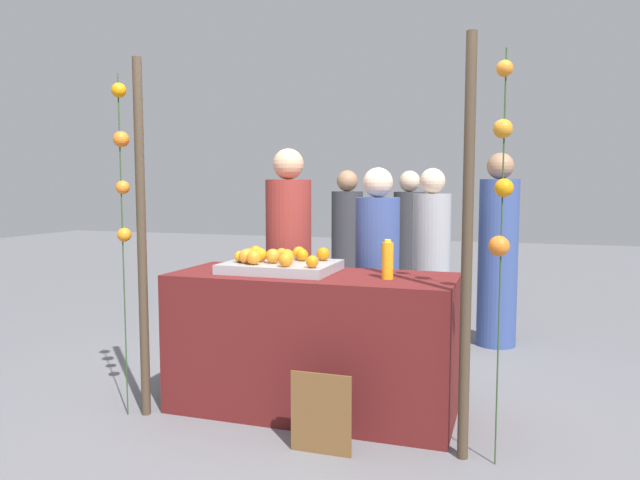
% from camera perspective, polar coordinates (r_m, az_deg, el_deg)
% --- Properties ---
extents(ground_plane, '(24.00, 24.00, 0.00)m').
position_cam_1_polar(ground_plane, '(3.95, -0.70, -15.89)').
color(ground_plane, slate).
extents(stall_counter, '(1.77, 0.71, 0.87)m').
position_cam_1_polar(stall_counter, '(3.82, -0.71, -9.77)').
color(stall_counter, '#5B1919').
rests_on(stall_counter, ground_plane).
extents(orange_tray, '(0.70, 0.54, 0.06)m').
position_cam_1_polar(orange_tray, '(3.84, -3.75, -2.57)').
color(orange_tray, '#9EA0A5').
rests_on(orange_tray, stall_counter).
extents(orange_0, '(0.09, 0.09, 0.09)m').
position_cam_1_polar(orange_0, '(3.90, 0.30, -1.35)').
color(orange_0, orange).
rests_on(orange_0, orange_tray).
extents(orange_1, '(0.09, 0.09, 0.09)m').
position_cam_1_polar(orange_1, '(3.72, -6.37, -1.69)').
color(orange_1, orange).
rests_on(orange_1, orange_tray).
extents(orange_2, '(0.08, 0.08, 0.08)m').
position_cam_1_polar(orange_2, '(3.94, -3.67, -1.35)').
color(orange_2, orange).
rests_on(orange_2, orange_tray).
extents(orange_3, '(0.08, 0.08, 0.08)m').
position_cam_1_polar(orange_3, '(3.99, -6.85, -1.32)').
color(orange_3, orange).
rests_on(orange_3, orange_tray).
extents(orange_4, '(0.08, 0.08, 0.08)m').
position_cam_1_polar(orange_4, '(3.55, -0.76, -2.09)').
color(orange_4, orange).
rests_on(orange_4, orange_tray).
extents(orange_5, '(0.09, 0.09, 0.09)m').
position_cam_1_polar(orange_5, '(4.04, -6.14, -1.16)').
color(orange_5, orange).
rests_on(orange_5, orange_tray).
extents(orange_6, '(0.07, 0.07, 0.07)m').
position_cam_1_polar(orange_6, '(3.85, -7.68, -1.59)').
color(orange_6, orange).
rests_on(orange_6, orange_tray).
extents(orange_7, '(0.09, 0.09, 0.09)m').
position_cam_1_polar(orange_7, '(3.81, -3.16, -1.52)').
color(orange_7, orange).
rests_on(orange_7, orange_tray).
extents(orange_8, '(0.09, 0.09, 0.09)m').
position_cam_1_polar(orange_8, '(3.79, -7.10, -1.56)').
color(orange_8, orange).
rests_on(orange_8, orange_tray).
extents(orange_9, '(0.08, 0.08, 0.08)m').
position_cam_1_polar(orange_9, '(3.88, -1.72, -1.43)').
color(orange_9, orange).
rests_on(orange_9, orange_tray).
extents(orange_10, '(0.08, 0.08, 0.08)m').
position_cam_1_polar(orange_10, '(3.61, -3.35, -1.93)').
color(orange_10, orange).
rests_on(orange_10, orange_tray).
extents(orange_11, '(0.09, 0.09, 0.09)m').
position_cam_1_polar(orange_11, '(3.78, -4.53, -1.54)').
color(orange_11, orange).
rests_on(orange_11, orange_tray).
extents(orange_12, '(0.08, 0.08, 0.08)m').
position_cam_1_polar(orange_12, '(3.98, -2.02, -1.24)').
color(orange_12, orange).
rests_on(orange_12, orange_tray).
extents(orange_13, '(0.08, 0.08, 0.08)m').
position_cam_1_polar(orange_13, '(3.72, -3.10, -1.77)').
color(orange_13, orange).
rests_on(orange_13, orange_tray).
extents(orange_14, '(0.09, 0.09, 0.09)m').
position_cam_1_polar(orange_14, '(3.85, -5.73, -1.44)').
color(orange_14, orange).
rests_on(orange_14, orange_tray).
extents(juice_bottle, '(0.07, 0.07, 0.23)m').
position_cam_1_polar(juice_bottle, '(3.54, 6.47, -1.93)').
color(juice_bottle, orange).
rests_on(juice_bottle, stall_counter).
extents(chalkboard_sign, '(0.34, 0.03, 0.45)m').
position_cam_1_polar(chalkboard_sign, '(3.30, 0.13, -16.31)').
color(chalkboard_sign, brown).
rests_on(chalkboard_sign, ground_plane).
extents(vendor_left, '(0.34, 0.34, 1.70)m').
position_cam_1_polar(vendor_left, '(4.48, -3.00, -2.91)').
color(vendor_left, maroon).
rests_on(vendor_left, ground_plane).
extents(vendor_right, '(0.31, 0.31, 1.55)m').
position_cam_1_polar(vendor_right, '(4.26, 5.48, -4.28)').
color(vendor_right, '#384C8C').
rests_on(vendor_right, ground_plane).
extents(crowd_person_0, '(0.31, 0.31, 1.57)m').
position_cam_1_polar(crowd_person_0, '(5.08, 10.55, -2.70)').
color(crowd_person_0, '#99999E').
rests_on(crowd_person_0, ground_plane).
extents(crowd_person_1, '(0.34, 0.34, 1.71)m').
position_cam_1_polar(crowd_person_1, '(5.50, 16.63, -1.54)').
color(crowd_person_1, '#384C8C').
rests_on(crowd_person_1, ground_plane).
extents(crowd_person_2, '(0.32, 0.32, 1.58)m').
position_cam_1_polar(crowd_person_2, '(6.06, 2.59, -1.30)').
color(crowd_person_2, '#333338').
rests_on(crowd_person_2, ground_plane).
extents(crowd_person_3, '(0.31, 0.31, 1.57)m').
position_cam_1_polar(crowd_person_3, '(6.10, 8.46, -1.33)').
color(crowd_person_3, '#333338').
rests_on(crowd_person_3, ground_plane).
extents(canopy_post_left, '(0.06, 0.06, 2.18)m').
position_cam_1_polar(canopy_post_left, '(3.79, -16.67, -0.03)').
color(canopy_post_left, '#473828').
rests_on(canopy_post_left, ground_plane).
extents(canopy_post_right, '(0.06, 0.06, 2.18)m').
position_cam_1_polar(canopy_post_right, '(3.12, 13.87, -1.05)').
color(canopy_post_right, '#473828').
rests_on(canopy_post_right, ground_plane).
extents(garland_strand_left, '(0.10, 0.10, 2.09)m').
position_cam_1_polar(garland_strand_left, '(3.80, -18.42, 6.94)').
color(garland_strand_left, '#2D4C23').
rests_on(garland_strand_left, ground_plane).
extents(garland_strand_right, '(0.11, 0.10, 2.09)m').
position_cam_1_polar(garland_strand_right, '(3.07, 17.00, 5.75)').
color(garland_strand_right, '#2D4C23').
rests_on(garland_strand_right, ground_plane).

